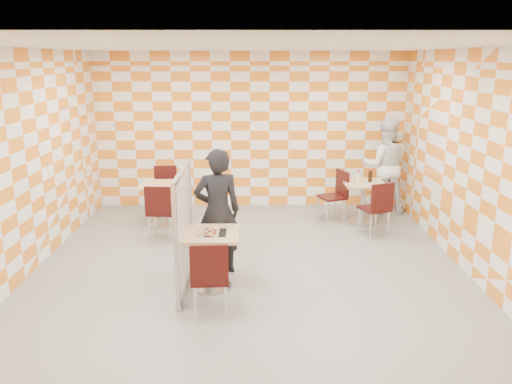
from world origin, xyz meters
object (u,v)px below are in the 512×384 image
Objects in this scene: man_dark at (217,212)px; chair_main_front at (210,274)px; chair_empty_far at (166,187)px; chair_second_side at (337,192)px; chair_second_front at (378,205)px; main_table at (212,251)px; empty_table at (162,197)px; soda_bottle at (370,176)px; sport_bottle at (358,176)px; chair_empty_near at (160,208)px; partition at (184,229)px; second_table at (363,195)px; man_white at (385,165)px.

chair_main_front is at bearing 77.89° from man_dark.
chair_second_side is at bearing -6.54° from chair_empty_far.
main_table is at bearing -143.32° from chair_second_front.
chair_main_front is at bearing -71.17° from empty_table.
man_dark is at bearing -60.71° from empty_table.
main_table is 3.26× the size of soda_bottle.
soda_bottle is (0.21, -0.04, 0.01)m from sport_bottle.
chair_main_front is 4.06m from chair_empty_far.
chair_empty_near is (-1.01, 2.53, 0.00)m from chair_main_front.
empty_table is at bearing 113.21° from main_table.
chair_main_front is 1.00× the size of chair_second_front.
partition is 3.81m from sport_bottle.
second_table is 0.81× the size of chair_main_front.
sport_bottle is (2.34, 3.48, 0.29)m from chair_main_front.
chair_main_front is at bearing -68.12° from chair_empty_near.
sport_bottle is (2.34, 2.18, -0.03)m from man_dark.
main_table and second_table have the same top height.
man_dark is at bearing -139.97° from soda_bottle.
main_table is at bearing -66.79° from empty_table.
empty_table is 0.43× the size of man_dark.
chair_empty_near is at bearing -161.45° from chair_second_side.
partition is at bearing -131.24° from chair_second_side.
second_table is at bearing 58.88° from man_white.
main_table is at bearing -133.48° from second_table.
partition is at bearing 38.36° from man_dark.
chair_second_front is 4.02× the size of soda_bottle.
empty_table is at bearing 108.83° from chair_main_front.
main_table and empty_table have the same top height.
chair_second_front is 2.90m from man_dark.
chair_second_side is (-0.45, 0.13, 0.04)m from second_table.
chair_second_front is at bearing 78.44° from man_white.
partition reaches higher than chair_main_front.
man_dark is 3.20m from sport_bottle.
sport_bottle is at bearing -6.77° from chair_empty_far.
chair_main_front is 1.00× the size of chair_empty_far.
chair_second_front is at bearing 32.71° from partition.
chair_second_front is 0.80m from soda_bottle.
chair_main_front and chair_empty_far have the same top height.
sport_bottle is (3.47, 0.17, 0.33)m from empty_table.
chair_empty_far is at bearing 173.23° from sport_bottle.
partition is 0.90× the size of man_dark.
chair_empty_near is 4.02× the size of soda_bottle.
chair_second_side is at bearing 4.10° from empty_table.
main_table is 3.61m from second_table.
second_table is at bearing 42.33° from partition.
chair_second_side is at bearing 60.68° from chair_main_front.
soda_bottle reaches higher than chair_empty_near.
sport_bottle reaches higher than chair_empty_near.
chair_second_side reaches higher than second_table.
chair_empty_far is at bearing 103.97° from partition.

